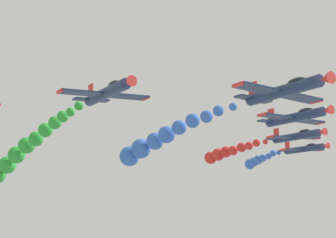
{
  "coord_description": "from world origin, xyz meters",
  "views": [
    {
      "loc": [
        31.02,
        53.2,
        91.66
      ],
      "look_at": [
        0.0,
        0.0,
        102.53
      ],
      "focal_mm": 55.22,
      "sensor_mm": 36.0,
      "label": 1
    }
  ],
  "objects": [
    {
      "name": "smoke_trail_right_inner",
      "position": [
        14.35,
        -17.37,
        98.17
      ],
      "size": [
        6.96,
        25.2,
        9.84
      ],
      "color": "green"
    },
    {
      "name": "smoke_trail_left_outer",
      "position": [
        -22.33,
        -18.6,
        101.43
      ],
      "size": [
        3.11,
        14.5,
        3.23
      ],
      "color": "red"
    },
    {
      "name": "smoke_trail_lead",
      "position": [
        1.57,
        -0.51,
        99.69
      ],
      "size": [
        4.75,
        19.12,
        5.39
      ],
      "color": "blue"
    },
    {
      "name": "airplane_lead",
      "position": [
        -0.44,
        19.69,
        102.14
      ],
      "size": [
        9.57,
        10.35,
        2.35
      ],
      "rotation": [
        0.0,
        -0.05,
        0.0
      ],
      "color": "navy"
    },
    {
      "name": "airplane_left_inner",
      "position": [
        -12.38,
        8.8,
        102.52
      ],
      "size": [
        9.57,
        10.35,
        2.33
      ],
      "rotation": [
        0.0,
        -0.02,
        0.0
      ],
      "color": "navy"
    },
    {
      "name": "smoke_trail_trailing",
      "position": [
        -36.87,
        -27.58,
        101.45
      ],
      "size": [
        2.57,
        11.15,
        3.14
      ],
      "color": "blue"
    },
    {
      "name": "airplane_left_outer",
      "position": [
        -23.25,
        -2.25,
        102.36
      ],
      "size": [
        9.57,
        10.35,
        2.34
      ],
      "rotation": [
        0.0,
        0.05,
        0.0
      ],
      "color": "navy"
    },
    {
      "name": "airplane_trailing",
      "position": [
        -36.33,
        -13.79,
        102.44
      ],
      "size": [
        9.57,
        10.35,
        2.34
      ],
      "rotation": [
        0.0,
        0.05,
        0.0
      ],
      "color": "navy"
    },
    {
      "name": "airplane_right_inner",
      "position": [
        11.18,
        7.23,
        103.11
      ],
      "size": [
        9.57,
        10.35,
        2.33
      ],
      "rotation": [
        0.0,
        0.03,
        0.0
      ],
      "color": "navy"
    }
  ]
}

